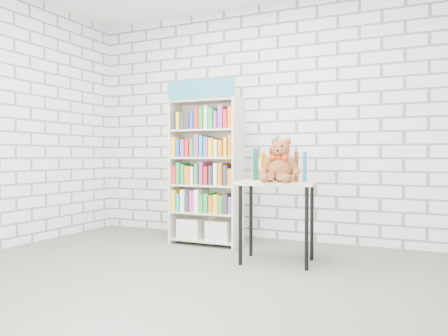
% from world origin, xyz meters
% --- Properties ---
extents(ground, '(4.50, 4.50, 0.00)m').
position_xyz_m(ground, '(0.00, 0.00, 0.00)').
color(ground, '#50584A').
rests_on(ground, ground).
extents(room_shell, '(4.52, 4.02, 2.81)m').
position_xyz_m(room_shell, '(0.00, 0.00, 1.78)').
color(room_shell, silver).
rests_on(room_shell, ground).
extents(bookshelf, '(0.81, 0.31, 1.81)m').
position_xyz_m(bookshelf, '(-0.39, 1.36, 0.83)').
color(bookshelf, beige).
rests_on(bookshelf, ground).
extents(display_table, '(0.76, 0.56, 0.76)m').
position_xyz_m(display_table, '(0.59, 0.88, 0.65)').
color(display_table, '#DCB784').
rests_on(display_table, ground).
extents(table_books, '(0.51, 0.27, 0.29)m').
position_xyz_m(table_books, '(0.57, 0.99, 0.91)').
color(table_books, teal).
rests_on(table_books, display_table).
extents(teddy_bear, '(0.37, 0.34, 0.40)m').
position_xyz_m(teddy_bear, '(0.65, 0.78, 0.92)').
color(teddy_bear, brown).
rests_on(teddy_bear, display_table).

